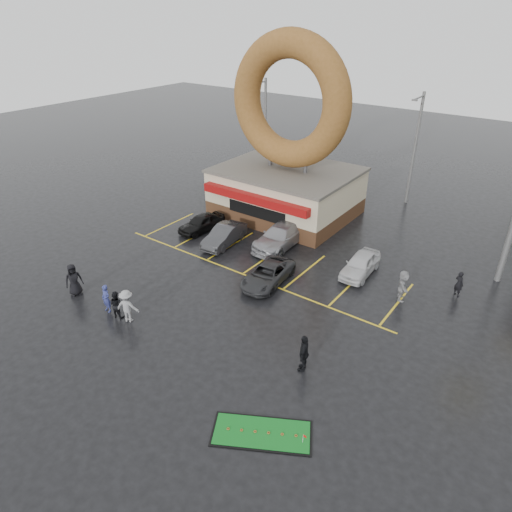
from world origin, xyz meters
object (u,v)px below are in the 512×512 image
Objects in this scene: donut_shop at (287,159)px; streetlight_left at (265,125)px; streetlight_mid at (415,147)px; putting_green at (262,433)px; car_dgrey at (224,235)px; car_silver at (281,236)px; car_white at (360,264)px; car_grey at (268,274)px; person_blue at (106,299)px; car_black at (202,223)px; dumpster at (217,182)px; person_cameraman at (304,353)px.

donut_shop is 9.87m from streetlight_left.
streetlight_mid reaches higher than putting_green.
car_dgrey is 3.91m from car_silver.
putting_green is at bearing -83.49° from car_white.
person_blue reaches higher than car_grey.
car_black is 2.82m from car_dgrey.
donut_shop is at bearing 147.17° from car_white.
dumpster is (-12.90, 10.44, 0.06)m from car_grey.
streetlight_left is 25.13m from person_blue.
car_white is 13.71m from putting_green.
putting_green is (11.00, -18.71, -4.43)m from donut_shop.
car_white is 2.02× the size of person_cameraman.
car_dgrey is 2.26× the size of dumpster.
car_grey is (11.84, -16.41, -4.19)m from streetlight_left.
donut_shop is at bearing -131.38° from streetlight_mid.
streetlight_left is at bearing 70.07° from dumpster.
car_dgrey is at bearing -141.97° from person_cameraman.
car_grey is at bearing -150.13° from person_cameraman.
car_dgrey is 0.96× the size of car_grey.
car_white reaches higher than dumpster.
person_cameraman reaches higher than dumpster.
streetlight_left is at bearing 108.12° from car_dgrey.
person_blue is at bearing -91.91° from donut_shop.
person_blue is (-5.41, -7.56, 0.22)m from car_grey.
car_black is at bearing -116.99° from donut_shop.
dumpster reaches higher than car_black.
donut_shop is 1.50× the size of streetlight_mid.
donut_shop is 11.31m from car_grey.
streetlight_mid reaches higher than dumpster.
dumpster reaches higher than putting_green.
streetlight_mid is at bearing 95.59° from car_white.
putting_green is (0.57, -4.07, -0.92)m from person_cameraman.
streetlight_mid is 17.29m from car_dgrey.
person_blue is at bearing 171.68° from putting_green.
person_blue reaches higher than dumpster.
car_white is (9.38, 1.89, -0.01)m from car_dgrey.
car_dgrey is 13.31m from person_cameraman.
person_cameraman reaches higher than car_black.
streetlight_mid is at bearing 70.19° from car_silver.
dumpster is at bearing 131.02° from car_black.
streetlight_mid is (14.00, 1.00, 0.00)m from streetlight_left.
car_black reaches higher than putting_green.
car_silver is at bearing 108.98° from car_grey.
putting_green is at bearing -60.81° from car_silver.
streetlight_mid is at bearing 98.54° from putting_green.
donut_shop is 2.62× the size of car_silver.
donut_shop is 3.32× the size of car_dgrey.
car_grey is 11.13m from putting_green.
putting_green is at bearing -54.94° from streetlight_left.
car_silver reaches higher than dumpster.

